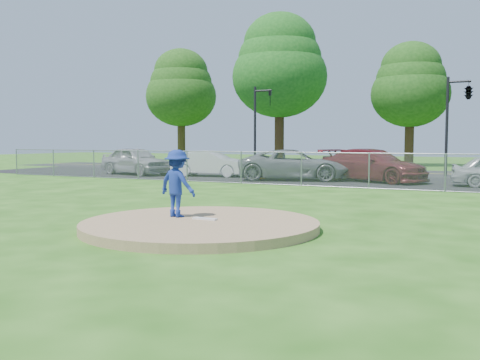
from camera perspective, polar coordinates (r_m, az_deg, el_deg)
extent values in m
plane|color=#225713|center=(21.39, 9.72, -1.26)|extent=(120.00, 120.00, 0.00)
cylinder|color=#987853|center=(12.25, -4.24, -4.82)|extent=(5.40, 5.40, 0.20)
cube|color=white|center=(12.40, -3.77, -4.15)|extent=(0.60, 0.15, 0.04)
cube|color=gray|center=(23.25, 11.20, 1.01)|extent=(40.00, 0.06, 1.50)
cube|color=black|center=(27.65, 13.70, -0.08)|extent=(50.00, 8.00, 0.01)
cube|color=#242427|center=(34.98, 16.50, 0.75)|extent=(60.00, 7.00, 0.01)
cylinder|color=#382814|center=(51.75, -6.27, 4.29)|extent=(0.74, 0.74, 4.20)
ellipsoid|color=#1B4813|center=(51.92, -6.30, 8.84)|extent=(6.72, 6.72, 5.71)
ellipsoid|color=#1B4813|center=(52.02, -6.32, 10.13)|extent=(5.91, 5.91, 5.03)
ellipsoid|color=#1B4813|center=(52.16, -6.33, 11.42)|extent=(5.11, 5.11, 4.34)
cylinder|color=#341F12|center=(44.81, 4.21, 4.77)|extent=(0.78, 0.78, 4.90)
ellipsoid|color=#155217|center=(45.11, 4.24, 10.88)|extent=(7.84, 7.84, 6.66)
ellipsoid|color=#155217|center=(45.29, 4.25, 12.60)|extent=(6.90, 6.90, 5.86)
ellipsoid|color=#155217|center=(45.51, 4.26, 14.31)|extent=(5.96, 5.96, 5.06)
cylinder|color=#372014|center=(44.94, 17.60, 3.91)|extent=(0.72, 0.72, 3.85)
ellipsoid|color=#194713|center=(45.09, 17.71, 8.71)|extent=(6.16, 6.16, 5.24)
ellipsoid|color=#194713|center=(45.19, 17.74, 10.07)|extent=(5.42, 5.42, 4.61)
ellipsoid|color=#194713|center=(45.32, 17.77, 11.42)|extent=(4.68, 4.68, 3.98)
cylinder|color=black|center=(35.78, 1.61, 5.47)|extent=(0.16, 0.16, 5.60)
cylinder|color=black|center=(35.67, 2.50, 9.50)|extent=(1.20, 0.12, 0.12)
imported|color=black|center=(35.43, 3.21, 8.72)|extent=(0.16, 0.20, 1.00)
cylinder|color=black|center=(32.53, 21.19, 5.31)|extent=(0.16, 0.16, 5.60)
cylinder|color=black|center=(32.63, 22.37, 9.68)|extent=(1.20, 0.12, 0.12)
imported|color=black|center=(32.55, 23.20, 8.79)|extent=(0.53, 2.48, 1.00)
imported|color=navy|center=(12.83, -6.71, -0.36)|extent=(1.13, 0.78, 1.61)
cone|color=orange|center=(28.13, 2.22, 0.93)|extent=(0.41, 0.41, 0.79)
imported|color=#A7A7AC|center=(32.29, -11.08, 2.05)|extent=(5.20, 3.11, 1.66)
imported|color=white|center=(30.16, -3.14, 1.76)|extent=(4.53, 2.14, 1.44)
imported|color=slate|center=(27.37, 5.77, 1.63)|extent=(6.14, 4.20, 1.56)
imported|color=maroon|center=(27.04, 14.02, 1.54)|extent=(5.99, 4.16, 1.61)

